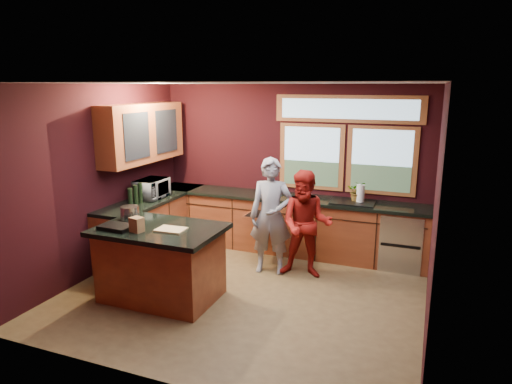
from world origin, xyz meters
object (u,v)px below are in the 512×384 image
Objects in this scene: island at (161,262)px; cutting_board at (171,229)px; stock_pot at (130,213)px; person_grey at (271,216)px; person_red at (306,224)px.

island is 0.52m from cutting_board.
stock_pot is at bearing 165.07° from cutting_board.
island is at bearing -15.26° from stock_pot.
person_grey reaches higher than stock_pot.
person_grey is 1.10× the size of person_red.
person_red reaches higher than island.
person_grey is 4.82× the size of cutting_board.
stock_pot is (-1.57, -1.16, 0.19)m from person_grey.
person_red reaches higher than stock_pot.
island is 1.01× the size of person_red.
cutting_board is at bearing -140.91° from person_red.
person_red is at bearing 41.14° from island.
person_grey is 1.59m from cutting_board.
island is 2.05m from person_red.
person_grey is 1.96m from stock_pot.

